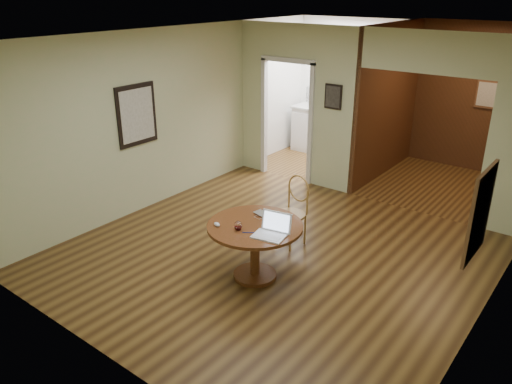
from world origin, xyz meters
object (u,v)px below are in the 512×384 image
Objects in this scene: dining_table at (255,238)px; closed_laptop at (262,217)px; chair at (293,207)px; open_laptop at (272,229)px.

closed_laptop is at bearing 103.12° from dining_table.
dining_table is at bearing -73.45° from chair.
dining_table is 3.52× the size of closed_laptop.
chair reaches higher than dining_table.
dining_table is 2.88× the size of open_laptop.
closed_laptop is at bearing -75.01° from chair.
chair is (-0.13, 1.01, 0.02)m from dining_table.
open_laptop reaches higher than closed_laptop.
closed_laptop is (-0.05, 0.21, 0.19)m from dining_table.
open_laptop is (0.31, -0.08, 0.25)m from dining_table.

